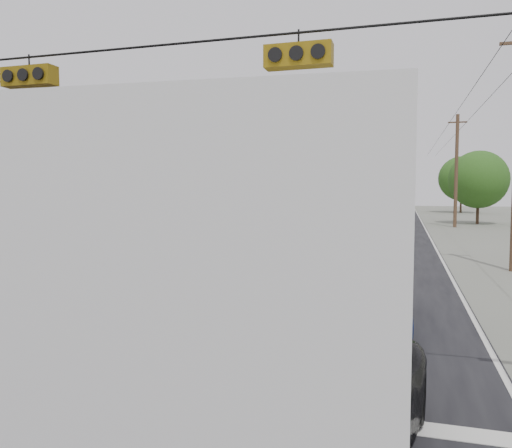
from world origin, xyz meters
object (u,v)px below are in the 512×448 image
at_px(tree_right_far, 462,178).
at_px(queue_car_a, 219,259).
at_px(utility_pole_left_b, 15,158).
at_px(box_truck, 267,304).
at_px(tree_right_mid, 479,180).
at_px(red_sedan, 150,289).
at_px(pole_sign_billboard, 114,121).
at_px(pole_sign_far, 166,180).
at_px(oncoming_near, 86,244).
at_px(utility_pole_left_c, 196,173).
at_px(oncoming_far, 232,229).
at_px(black_suv, 299,418).
at_px(utility_pole_right_c, 456,170).
at_px(tree_left_far, 191,187).
at_px(queue_car_d, 368,301).
at_px(queue_car_b, 352,271).

distance_m(tree_right_far, queue_car_a, 61.98).
bearing_deg(utility_pole_left_b, box_truck, -41.76).
height_order(tree_right_mid, red_sedan, tree_right_mid).
bearing_deg(pole_sign_billboard, pole_sign_far, 97.13).
relative_size(tree_right_mid, oncoming_near, 1.44).
distance_m(utility_pole_left_c, pole_sign_far, 3.57).
distance_m(utility_pole_left_c, queue_car_a, 33.43).
relative_size(red_sedan, queue_car_a, 0.89).
xyz_separation_m(utility_pole_left_c, oncoming_far, (10.03, -17.49, -4.29)).
distance_m(red_sedan, black_suv, 8.79).
relative_size(utility_pole_right_c, pole_sign_far, 1.67).
relative_size(utility_pole_left_c, red_sedan, 2.56).
height_order(tree_left_far, black_suv, tree_left_far).
relative_size(tree_right_far, queue_car_d, 1.81).
xyz_separation_m(utility_pole_right_c, queue_car_d, (-5.20, -35.31, -4.45)).
distance_m(utility_pole_left_c, queue_car_b, 37.06).
distance_m(utility_pole_right_c, black_suv, 42.81).
height_order(utility_pole_left_b, pole_sign_far, utility_pole_left_b).
distance_m(black_suv, queue_car_b, 10.74).
distance_m(utility_pole_right_c, oncoming_near, 33.38).
bearing_deg(tree_left_far, queue_car_d, -62.09).
bearing_deg(pole_sign_far, queue_car_a, -59.96).
bearing_deg(oncoming_far, oncoming_near, 58.85).
bearing_deg(queue_car_d, red_sedan, 176.21).
height_order(tree_right_mid, tree_right_far, tree_right_far).
bearing_deg(utility_pole_left_c, oncoming_far, -60.16).
height_order(tree_left_far, queue_car_d, tree_left_far).
xyz_separation_m(utility_pole_right_c, pole_sign_billboard, (-27.00, -12.00, 3.76)).
xyz_separation_m(pole_sign_billboard, tree_left_far, (-7.50, 32.00, -5.15)).
xyz_separation_m(utility_pole_left_c, oncoming_near, (5.80, -26.96, -4.39)).
xyz_separation_m(utility_pole_right_c, red_sedan, (-11.10, -35.46, -4.46)).
bearing_deg(pole_sign_far, oncoming_far, -52.27).
xyz_separation_m(black_suv, oncoming_near, (-13.70, 15.28, -0.06)).
bearing_deg(tree_left_far, oncoming_far, -62.48).
distance_m(red_sedan, queue_car_b, 6.48).
bearing_deg(tree_right_far, tree_right_mid, -92.29).
xyz_separation_m(oncoming_near, oncoming_far, (4.23, 9.46, 0.10)).
distance_m(tree_right_mid, queue_car_d, 41.21).
distance_m(pole_sign_far, tree_left_far, 20.89).
relative_size(pole_sign_billboard, red_sedan, 2.82).
height_order(utility_pole_right_c, pole_sign_billboard, pole_sign_billboard).
bearing_deg(box_truck, tree_left_far, 111.10).
height_order(oncoming_near, oncoming_far, oncoming_far).
height_order(utility_pole_right_c, oncoming_far, utility_pole_right_c).
height_order(tree_right_mid, box_truck, tree_right_mid).
relative_size(tree_right_mid, oncoming_far, 1.22).
distance_m(tree_right_mid, black_suv, 48.04).
bearing_deg(queue_car_d, tree_right_far, 77.19).
height_order(tree_left_far, box_truck, tree_left_far).
distance_m(tree_left_far, box_truck, 68.29).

